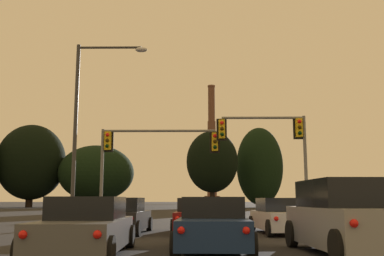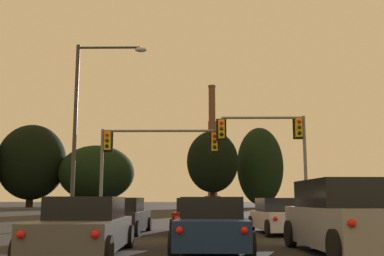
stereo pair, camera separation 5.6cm
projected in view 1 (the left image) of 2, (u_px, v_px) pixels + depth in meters
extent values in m
cube|color=silver|center=(281.00, 220.00, 18.35)|extent=(2.01, 4.68, 0.70)
cube|color=black|center=(280.00, 205.00, 18.68)|extent=(1.72, 2.27, 0.55)
cylinder|color=black|center=(252.00, 223.00, 20.16)|extent=(0.25, 0.65, 0.64)
cylinder|color=black|center=(291.00, 223.00, 20.23)|extent=(0.25, 0.65, 0.64)
cylinder|color=black|center=(270.00, 228.00, 16.41)|extent=(0.25, 0.65, 0.64)
cylinder|color=black|center=(317.00, 228.00, 16.48)|extent=(0.25, 0.65, 0.64)
sphere|color=red|center=(276.00, 219.00, 16.06)|extent=(0.17, 0.17, 0.17)
sphere|color=red|center=(316.00, 219.00, 16.11)|extent=(0.17, 0.17, 0.17)
cube|color=navy|center=(213.00, 230.00, 12.18)|extent=(1.95, 4.66, 0.70)
cube|color=black|center=(213.00, 207.00, 12.51)|extent=(1.69, 2.25, 0.55)
cylinder|color=black|center=(185.00, 233.00, 14.06)|extent=(0.24, 0.65, 0.64)
cylinder|color=black|center=(241.00, 233.00, 13.98)|extent=(0.24, 0.65, 0.64)
cylinder|color=black|center=(175.00, 245.00, 10.31)|extent=(0.24, 0.65, 0.64)
cylinder|color=black|center=(252.00, 245.00, 10.23)|extent=(0.24, 0.65, 0.64)
sphere|color=red|center=(181.00, 230.00, 9.95)|extent=(0.17, 0.17, 0.17)
sphere|color=red|center=(246.00, 231.00, 9.88)|extent=(0.17, 0.17, 0.17)
cube|color=black|center=(123.00, 220.00, 18.28)|extent=(1.86, 4.06, 0.72)
cube|color=black|center=(122.00, 205.00, 17.98)|extent=(1.63, 1.96, 0.55)
cylinder|color=black|center=(112.00, 224.00, 19.88)|extent=(0.24, 0.61, 0.60)
cylinder|color=black|center=(149.00, 224.00, 19.80)|extent=(0.24, 0.61, 0.60)
cylinder|color=black|center=(92.00, 228.00, 16.68)|extent=(0.24, 0.61, 0.60)
cylinder|color=black|center=(137.00, 229.00, 16.60)|extent=(0.24, 0.61, 0.60)
sphere|color=red|center=(94.00, 218.00, 16.34)|extent=(0.17, 0.17, 0.17)
sphere|color=red|center=(131.00, 218.00, 16.28)|extent=(0.17, 0.17, 0.17)
cube|color=maroon|center=(198.00, 220.00, 18.64)|extent=(1.87, 4.63, 0.70)
cube|color=black|center=(198.00, 205.00, 18.96)|extent=(1.65, 2.22, 0.55)
cylinder|color=black|center=(179.00, 223.00, 20.50)|extent=(0.23, 0.64, 0.64)
cylinder|color=black|center=(218.00, 223.00, 20.46)|extent=(0.23, 0.64, 0.64)
cylinder|color=black|center=(174.00, 228.00, 16.75)|extent=(0.23, 0.64, 0.64)
cylinder|color=black|center=(221.00, 228.00, 16.71)|extent=(0.23, 0.64, 0.64)
sphere|color=red|center=(177.00, 218.00, 16.39)|extent=(0.17, 0.17, 0.17)
sphere|color=red|center=(217.00, 218.00, 16.36)|extent=(0.17, 0.17, 0.17)
cube|color=#4C4F54|center=(85.00, 234.00, 10.99)|extent=(1.94, 4.65, 0.70)
cube|color=black|center=(88.00, 208.00, 11.32)|extent=(1.69, 2.25, 0.55)
cylinder|color=black|center=(68.00, 236.00, 12.82)|extent=(0.24, 0.65, 0.64)
cylinder|color=black|center=(130.00, 236.00, 12.85)|extent=(0.24, 0.65, 0.64)
cylinder|color=black|center=(21.00, 251.00, 9.06)|extent=(0.24, 0.65, 0.64)
cylinder|color=black|center=(108.00, 251.00, 9.10)|extent=(0.24, 0.65, 0.64)
sphere|color=red|center=(23.00, 235.00, 8.71)|extent=(0.17, 0.17, 0.17)
sphere|color=red|center=(97.00, 235.00, 8.74)|extent=(0.17, 0.17, 0.17)
cube|color=gray|center=(348.00, 227.00, 11.17)|extent=(2.11, 4.87, 0.95)
cube|color=black|center=(344.00, 193.00, 11.42)|extent=(1.89, 2.87, 0.70)
cylinder|color=black|center=(292.00, 234.00, 12.99)|extent=(0.25, 0.77, 0.76)
cylinder|color=black|center=(356.00, 234.00, 13.05)|extent=(0.25, 0.77, 0.76)
cylinder|color=black|center=(338.00, 248.00, 9.19)|extent=(0.25, 0.77, 0.76)
sphere|color=red|center=(354.00, 223.00, 8.79)|extent=(0.17, 0.17, 0.17)
cylinder|color=slate|center=(306.00, 170.00, 24.64)|extent=(0.18, 0.18, 5.99)
cylinder|color=black|center=(308.00, 224.00, 24.17)|extent=(0.40, 0.40, 0.10)
cube|color=yellow|center=(299.00, 128.00, 25.01)|extent=(0.34, 0.34, 1.04)
cube|color=black|center=(298.00, 128.00, 25.19)|extent=(0.58, 0.03, 1.25)
sphere|color=red|center=(299.00, 121.00, 24.88)|extent=(0.22, 0.22, 0.22)
sphere|color=#352604|center=(300.00, 127.00, 24.82)|extent=(0.22, 0.22, 0.22)
sphere|color=black|center=(300.00, 133.00, 24.77)|extent=(0.22, 0.22, 0.22)
cylinder|color=slate|center=(263.00, 118.00, 25.12)|extent=(4.60, 0.14, 0.14)
sphere|color=slate|center=(304.00, 118.00, 25.10)|extent=(0.18, 0.18, 0.18)
cube|color=yellow|center=(222.00, 129.00, 25.05)|extent=(0.34, 0.34, 1.04)
cube|color=black|center=(222.00, 130.00, 25.22)|extent=(0.58, 0.03, 1.25)
sphere|color=red|center=(222.00, 123.00, 24.91)|extent=(0.22, 0.22, 0.22)
sphere|color=#352604|center=(222.00, 129.00, 24.86)|extent=(0.22, 0.22, 0.22)
sphere|color=black|center=(222.00, 134.00, 24.81)|extent=(0.22, 0.22, 0.22)
cylinder|color=slate|center=(102.00, 176.00, 25.33)|extent=(0.18, 0.18, 5.36)
cylinder|color=black|center=(100.00, 223.00, 24.91)|extent=(0.40, 0.40, 0.10)
cube|color=yellow|center=(108.00, 141.00, 25.65)|extent=(0.34, 0.34, 1.04)
cube|color=black|center=(108.00, 141.00, 25.82)|extent=(0.58, 0.03, 1.25)
sphere|color=red|center=(107.00, 135.00, 25.51)|extent=(0.22, 0.22, 0.22)
sphere|color=#352604|center=(107.00, 140.00, 25.46)|extent=(0.22, 0.22, 0.22)
sphere|color=black|center=(107.00, 146.00, 25.41)|extent=(0.22, 0.22, 0.22)
cylinder|color=slate|center=(159.00, 131.00, 25.71)|extent=(6.41, 0.14, 0.14)
sphere|color=slate|center=(103.00, 131.00, 25.74)|extent=(0.18, 0.18, 0.18)
cube|color=yellow|center=(215.00, 142.00, 25.57)|extent=(0.34, 0.34, 1.04)
cube|color=black|center=(215.00, 142.00, 25.75)|extent=(0.58, 0.03, 1.25)
sphere|color=red|center=(215.00, 136.00, 25.44)|extent=(0.22, 0.22, 0.22)
sphere|color=#352604|center=(215.00, 141.00, 25.38)|extent=(0.22, 0.22, 0.22)
sphere|color=black|center=(215.00, 147.00, 25.33)|extent=(0.22, 0.22, 0.22)
cylinder|color=#38383A|center=(75.00, 133.00, 22.88)|extent=(0.20, 0.20, 9.42)
cylinder|color=#38383A|center=(110.00, 48.00, 23.59)|extent=(3.31, 0.12, 0.12)
sphere|color=#38383A|center=(79.00, 48.00, 23.61)|extent=(0.20, 0.20, 0.20)
ellipsoid|color=silver|center=(141.00, 50.00, 23.55)|extent=(0.64, 0.36, 0.26)
cylinder|color=#523427|center=(212.00, 200.00, 177.21)|extent=(6.11, 6.11, 2.87)
cylinder|color=brown|center=(212.00, 177.00, 178.63)|extent=(3.82, 3.82, 14.99)
cylinder|color=brown|center=(212.00, 140.00, 181.00)|extent=(3.29, 3.29, 14.99)
cylinder|color=brown|center=(211.00, 103.00, 183.38)|extent=(2.75, 2.75, 14.99)
cylinder|color=brown|center=(211.00, 86.00, 184.51)|extent=(3.08, 3.08, 0.70)
cylinder|color=black|center=(212.00, 196.00, 75.80)|extent=(0.88, 0.88, 3.88)
ellipsoid|color=black|center=(212.00, 162.00, 76.73)|extent=(8.79, 7.91, 10.51)
cylinder|color=black|center=(261.00, 201.00, 81.49)|extent=(0.85, 0.85, 2.15)
ellipsoid|color=black|center=(260.00, 166.00, 82.51)|extent=(8.51, 7.66, 14.25)
cylinder|color=black|center=(95.00, 201.00, 81.48)|extent=(1.38, 1.38, 2.38)
ellipsoid|color=black|center=(96.00, 173.00, 82.28)|extent=(13.79, 12.41, 10.18)
cylinder|color=black|center=(29.00, 199.00, 81.52)|extent=(1.25, 1.25, 3.06)
ellipsoid|color=black|center=(31.00, 162.00, 82.58)|extent=(12.47, 11.22, 13.81)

